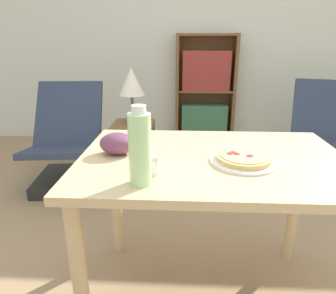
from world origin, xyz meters
The scene contains 11 objects.
wall_back centered at (0.00, 2.62, 1.30)m, with size 8.00×0.05×2.60m.
dining_table centered at (-0.05, 0.01, 0.65)m, with size 1.15×0.77×0.76m.
pizza_on_plate centered at (0.07, -0.05, 0.78)m, with size 0.27×0.27×0.04m.
grape_bunch centered at (-0.47, 0.03, 0.81)m, with size 0.16×0.12×0.10m.
drink_bottle centered at (-0.33, -0.26, 0.89)m, with size 0.08×0.08×0.28m.
salt_shaker centered at (-0.29, -0.19, 0.80)m, with size 0.03×0.03×0.07m.
lounge_chair_near centered at (-1.20, 1.24, 0.29)m, with size 0.64×0.81×0.88m.
lounge_chair_far centered at (1.13, 1.50, 0.29)m, with size 0.74×0.89×0.88m.
bookshelf centered at (0.08, 2.47, 0.60)m, with size 0.71×0.25×1.31m.
side_table centered at (-0.60, 1.23, 0.29)m, with size 0.34×0.34×0.58m.
table_lamp centered at (-0.60, 1.23, 0.90)m, with size 0.21×0.21×0.46m.
Camera 1 is at (-0.19, -1.20, 1.24)m, focal length 32.00 mm.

